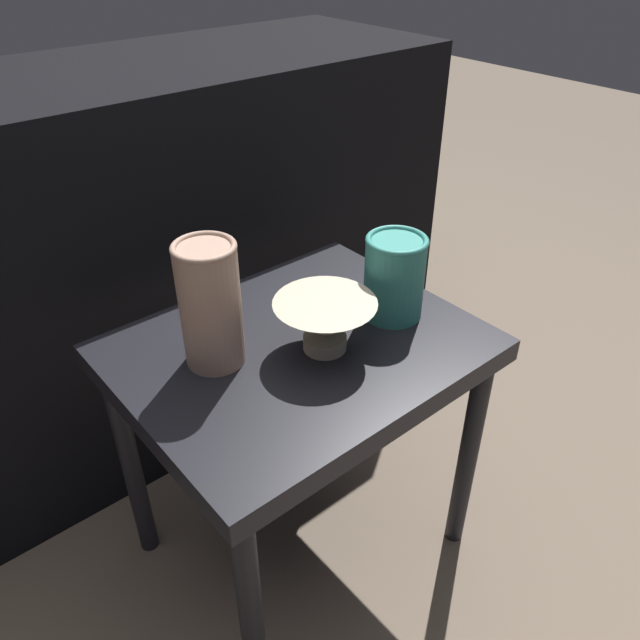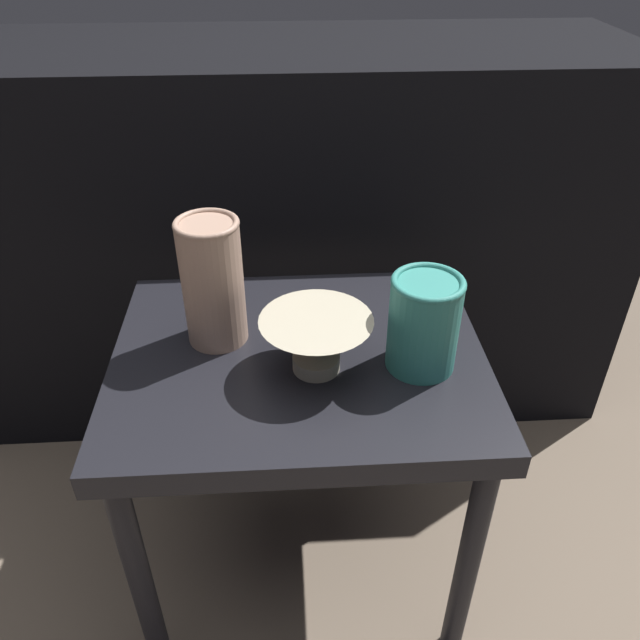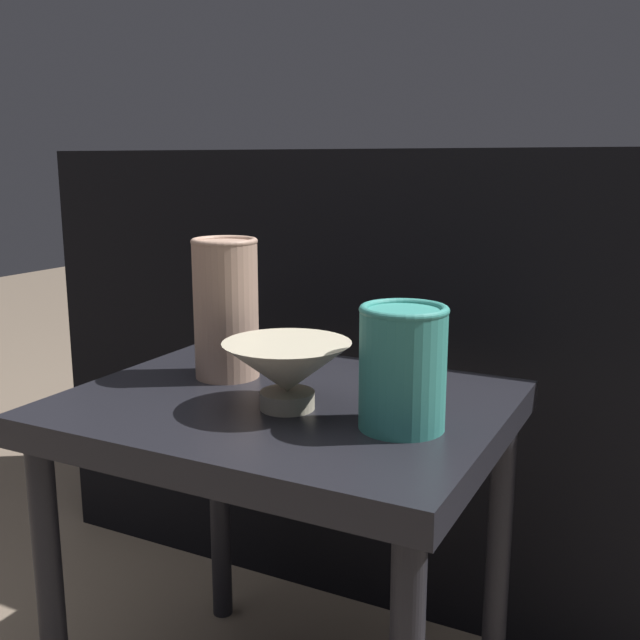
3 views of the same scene
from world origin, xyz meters
name	(u,v)px [view 2 (image 2 of 3)]	position (x,y,z in m)	size (l,w,h in m)	color
ground_plane	(304,554)	(0.00, 0.00, 0.00)	(8.00, 8.00, 0.00)	#6B5B4C
table	(300,386)	(0.00, 0.00, 0.44)	(0.57, 0.46, 0.51)	black
couch_backdrop	(291,231)	(0.00, 0.59, 0.42)	(1.48, 0.50, 0.84)	black
bowl	(316,340)	(0.02, -0.04, 0.57)	(0.16, 0.16, 0.09)	#B2A88E
vase_textured_left	(213,281)	(-0.13, 0.05, 0.62)	(0.10, 0.10, 0.20)	tan
vase_colorful_right	(424,322)	(0.18, -0.04, 0.59)	(0.10, 0.10, 0.15)	teal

